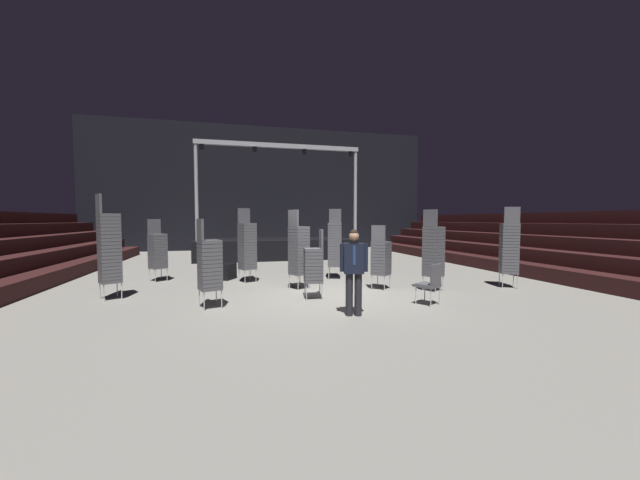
% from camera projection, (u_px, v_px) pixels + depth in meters
% --- Properties ---
extents(ground_plane, '(22.00, 30.00, 0.10)m').
position_uv_depth(ground_plane, '(324.00, 298.00, 8.98)').
color(ground_plane, gray).
extents(arena_end_wall, '(22.00, 0.30, 8.00)m').
position_uv_depth(arena_end_wall, '(266.00, 189.00, 23.27)').
color(arena_end_wall, black).
rests_on(arena_end_wall, ground_plane).
extents(bleacher_bank_right, '(3.75, 24.00, 2.25)m').
position_uv_depth(bleacher_bank_right, '(573.00, 244.00, 12.12)').
color(bleacher_bank_right, black).
rests_on(bleacher_bank_right, ground_plane).
extents(stage_riser, '(7.96, 3.13, 5.48)m').
position_uv_depth(stage_riser, '(277.00, 247.00, 17.96)').
color(stage_riser, black).
rests_on(stage_riser, ground_plane).
extents(man_with_tie, '(0.57, 0.33, 1.75)m').
position_uv_depth(man_with_tie, '(354.00, 267.00, 7.11)').
color(man_with_tie, black).
rests_on(man_with_tie, ground_plane).
extents(chair_stack_front_left, '(0.56, 0.56, 1.96)m').
position_uv_depth(chair_stack_front_left, '(209.00, 264.00, 7.75)').
color(chair_stack_front_left, '#B2B5BA').
rests_on(chair_stack_front_left, ground_plane).
extents(chair_stack_front_right, '(0.56, 0.56, 2.31)m').
position_uv_depth(chair_stack_front_right, '(335.00, 244.00, 11.63)').
color(chair_stack_front_right, '#B2B5BA').
rests_on(chair_stack_front_right, ground_plane).
extents(chair_stack_mid_left, '(0.62, 0.62, 1.96)m').
position_uv_depth(chair_stack_mid_left, '(158.00, 250.00, 11.16)').
color(chair_stack_mid_left, '#B2B5BA').
rests_on(chair_stack_mid_left, ground_plane).
extents(chair_stack_mid_right, '(0.60, 0.60, 2.22)m').
position_uv_depth(chair_stack_mid_right, '(299.00, 250.00, 9.90)').
color(chair_stack_mid_right, '#B2B5BA').
rests_on(chair_stack_mid_right, ground_plane).
extents(chair_stack_mid_centre, '(0.59, 0.59, 2.31)m').
position_uv_depth(chair_stack_mid_centre, '(247.00, 245.00, 10.97)').
color(chair_stack_mid_centre, '#B2B5BA').
rests_on(chair_stack_mid_centre, ground_plane).
extents(chair_stack_rear_left, '(0.60, 0.60, 2.31)m').
position_uv_depth(chair_stack_rear_left, '(509.00, 247.00, 10.12)').
color(chair_stack_rear_left, '#B2B5BA').
rests_on(chair_stack_rear_left, ground_plane).
extents(chair_stack_rear_right, '(0.59, 0.59, 2.22)m').
position_uv_depth(chair_stack_rear_right, '(433.00, 250.00, 9.62)').
color(chair_stack_rear_right, '#B2B5BA').
rests_on(chair_stack_rear_right, ground_plane).
extents(chair_stack_rear_centre, '(0.48, 0.48, 1.71)m').
position_uv_depth(chair_stack_rear_centre, '(314.00, 264.00, 8.67)').
color(chair_stack_rear_centre, '#B2B5BA').
rests_on(chair_stack_rear_centre, ground_plane).
extents(chair_stack_aisle_left, '(0.60, 0.60, 2.56)m').
position_uv_depth(chair_stack_aisle_left, '(109.00, 247.00, 8.59)').
color(chair_stack_aisle_left, '#B2B5BA').
rests_on(chair_stack_aisle_left, ground_plane).
extents(chair_stack_aisle_right, '(0.62, 0.62, 1.79)m').
position_uv_depth(chair_stack_aisle_right, '(381.00, 257.00, 9.87)').
color(chair_stack_aisle_right, '#B2B5BA').
rests_on(chair_stack_aisle_right, ground_plane).
extents(equipment_road_case, '(1.08, 0.96, 0.51)m').
position_uv_depth(equipment_road_case, '(220.00, 271.00, 11.59)').
color(equipment_road_case, black).
rests_on(equipment_road_case, ground_plane).
extents(loose_chair_near_man, '(0.60, 0.60, 0.95)m').
position_uv_depth(loose_chair_near_man, '(431.00, 282.00, 8.04)').
color(loose_chair_near_man, '#B2B5BA').
rests_on(loose_chair_near_man, ground_plane).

